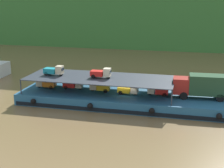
{
  "coord_description": "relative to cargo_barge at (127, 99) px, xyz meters",
  "views": [
    {
      "loc": [
        8.34,
        -42.8,
        14.7
      ],
      "look_at": [
        -2.1,
        0.0,
        2.7
      ],
      "focal_mm": 54.17,
      "sensor_mm": 36.0,
      "label": 1
    }
  ],
  "objects": [
    {
      "name": "mini_truck_lower_mid",
      "position": [
        -3.89,
        0.1,
        1.44
      ],
      "size": [
        2.78,
        1.28,
        1.38
      ],
      "color": "gold",
      "rests_on": "cargo_barge"
    },
    {
      "name": "mini_truck_upper_mid",
      "position": [
        -3.56,
        -0.17,
        3.44
      ],
      "size": [
        2.75,
        1.21,
        1.38
      ],
      "color": "red",
      "rests_on": "cargo_rack"
    },
    {
      "name": "mini_truck_lower_fore",
      "position": [
        0.24,
        -0.29,
        1.44
      ],
      "size": [
        2.79,
        1.29,
        1.38
      ],
      "color": "gold",
      "rests_on": "cargo_barge"
    },
    {
      "name": "mini_truck_lower_aft",
      "position": [
        -7.78,
        0.45,
        1.44
      ],
      "size": [
        2.76,
        1.23,
        1.38
      ],
      "color": "red",
      "rests_on": "cargo_barge"
    },
    {
      "name": "cargo_barge",
      "position": [
        0.0,
        0.0,
        0.0
      ],
      "size": [
        29.28,
        8.72,
        1.5
      ],
      "color": "#23567A",
      "rests_on": "ground"
    },
    {
      "name": "mini_truck_upper_stern",
      "position": [
        -10.33,
        -0.22,
        3.44
      ],
      "size": [
        2.78,
        1.26,
        1.38
      ],
      "color": "teal",
      "rests_on": "cargo_rack"
    },
    {
      "name": "mini_truck_lower_stern",
      "position": [
        -11.8,
        -0.01,
        1.44
      ],
      "size": [
        2.79,
        1.28,
        1.38
      ],
      "color": "orange",
      "rests_on": "cargo_barge"
    },
    {
      "name": "mini_truck_lower_bow",
      "position": [
        4.05,
        0.17,
        1.44
      ],
      "size": [
        2.77,
        1.26,
        1.38
      ],
      "color": "red",
      "rests_on": "cargo_barge"
    },
    {
      "name": "cargo_rack",
      "position": [
        -3.8,
        0.03,
        2.69
      ],
      "size": [
        20.08,
        7.34,
        2.0
      ],
      "color": "#2D333D",
      "rests_on": "cargo_barge"
    },
    {
      "name": "ground_plane",
      "position": [
        0.0,
        0.03,
        -0.75
      ],
      "size": [
        400.0,
        400.0,
        0.0
      ],
      "primitive_type": "plane",
      "color": "brown"
    },
    {
      "name": "covered_lorry",
      "position": [
        9.66,
        0.23,
        2.44
      ],
      "size": [
        7.93,
        2.57,
        3.1
      ],
      "color": "maroon",
      "rests_on": "cargo_barge"
    }
  ]
}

